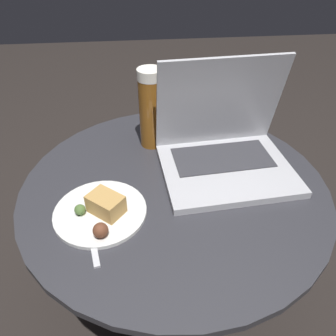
% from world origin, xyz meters
% --- Properties ---
extents(ground_plane, '(6.00, 6.00, 0.00)m').
position_xyz_m(ground_plane, '(0.00, 0.00, 0.00)').
color(ground_plane, black).
extents(table, '(0.75, 0.75, 0.53)m').
position_xyz_m(table, '(0.00, 0.00, 0.41)').
color(table, '#9E9EA3').
rests_on(table, ground_plane).
extents(laptop, '(0.34, 0.29, 0.27)m').
position_xyz_m(laptop, '(0.13, 0.06, 0.58)').
color(laptop, '#B2B2B7').
rests_on(laptop, table).
extents(beer_glass, '(0.07, 0.07, 0.22)m').
position_xyz_m(beer_glass, '(-0.04, 0.18, 0.64)').
color(beer_glass, brown).
rests_on(beer_glass, table).
extents(snack_plate, '(0.20, 0.20, 0.05)m').
position_xyz_m(snack_plate, '(-0.17, -0.09, 0.54)').
color(snack_plate, silver).
rests_on(snack_plate, table).
extents(fork, '(0.05, 0.16, 0.00)m').
position_xyz_m(fork, '(-0.19, -0.14, 0.53)').
color(fork, silver).
rests_on(fork, table).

